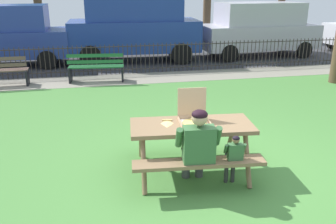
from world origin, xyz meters
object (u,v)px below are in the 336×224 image
(parked_car_center, at_px, (134,26))
(parked_car_right, at_px, (258,28))
(adult_at_table, at_px, (197,145))
(park_bench_center, at_px, (96,68))
(parked_car_left, at_px, (0,35))
(pizza_box_open, at_px, (194,117))
(pizza_slice_on_table, at_px, (167,123))
(child_at_table, at_px, (234,155))
(picnic_table_foreground, at_px, (192,135))

(parked_car_center, xyz_separation_m, parked_car_right, (4.93, 0.00, -0.21))
(adult_at_table, relative_size, park_bench_center, 0.73)
(adult_at_table, relative_size, parked_car_left, 0.26)
(pizza_box_open, xyz_separation_m, pizza_slice_on_table, (-0.39, 0.06, -0.09))
(pizza_box_open, bearing_deg, adult_at_table, -100.05)
(adult_at_table, bearing_deg, child_at_table, -8.92)
(pizza_box_open, height_order, parked_car_left, parked_car_left)
(pizza_slice_on_table, bearing_deg, pizza_box_open, -8.56)
(parked_car_left, bearing_deg, picnic_table_foreground, -63.13)
(park_bench_center, bearing_deg, pizza_slice_on_table, -80.59)
(parked_car_left, xyz_separation_m, parked_car_center, (4.64, -0.00, 0.21))
(parked_car_center, bearing_deg, pizza_box_open, -90.98)
(picnic_table_foreground, bearing_deg, adult_at_table, -96.18)
(picnic_table_foreground, height_order, child_at_table, child_at_table)
(child_at_table, relative_size, park_bench_center, 0.49)
(picnic_table_foreground, bearing_deg, pizza_box_open, 52.73)
(picnic_table_foreground, bearing_deg, parked_car_center, 88.73)
(park_bench_center, relative_size, parked_car_left, 0.35)
(child_at_table, height_order, parked_car_center, parked_car_center)
(adult_at_table, relative_size, child_at_table, 1.48)
(adult_at_table, bearing_deg, pizza_slice_on_table, 115.43)
(picnic_table_foreground, height_order, pizza_box_open, pizza_box_open)
(pizza_box_open, height_order, pizza_slice_on_table, pizza_box_open)
(parked_car_left, xyz_separation_m, parked_car_right, (9.57, 0.00, 0.00))
(adult_at_table, bearing_deg, picnic_table_foreground, 83.82)
(pizza_box_open, xyz_separation_m, park_bench_center, (-1.34, 5.80, -0.45))
(adult_at_table, xyz_separation_m, parked_car_left, (-4.39, 9.28, 0.44))
(parked_car_left, bearing_deg, parked_car_right, 0.00)
(child_at_table, bearing_deg, parked_car_right, 63.43)
(picnic_table_foreground, distance_m, pizza_box_open, 0.28)
(adult_at_table, bearing_deg, parked_car_center, 88.47)
(parked_car_left, bearing_deg, park_bench_center, -42.84)
(child_at_table, xyz_separation_m, parked_car_center, (-0.25, 9.35, 0.81))
(child_at_table, distance_m, parked_car_center, 9.39)
(pizza_box_open, height_order, child_at_table, pizza_box_open)
(pizza_slice_on_table, relative_size, adult_at_table, 0.23)
(parked_car_left, relative_size, parked_car_right, 0.99)
(child_at_table, bearing_deg, pizza_slice_on_table, 138.70)
(pizza_box_open, relative_size, park_bench_center, 0.30)
(pizza_box_open, distance_m, pizza_slice_on_table, 0.41)
(picnic_table_foreground, height_order, park_bench_center, park_bench_center)
(parked_car_center, bearing_deg, parked_car_right, 0.00)
(adult_at_table, height_order, parked_car_right, parked_car_right)
(parked_car_left, bearing_deg, pizza_box_open, -62.74)
(child_at_table, height_order, park_bench_center, park_bench_center)
(child_at_table, relative_size, parked_car_left, 0.17)
(park_bench_center, bearing_deg, parked_car_right, 24.47)
(pizza_slice_on_table, bearing_deg, parked_car_right, 57.74)
(picnic_table_foreground, height_order, parked_car_left, parked_car_left)
(pizza_box_open, xyz_separation_m, parked_car_left, (-4.49, 8.72, 0.23))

